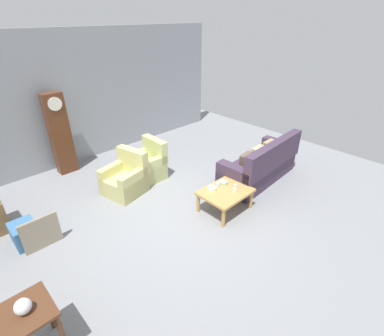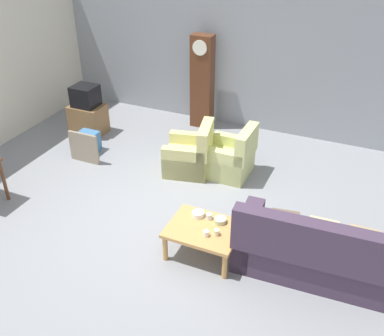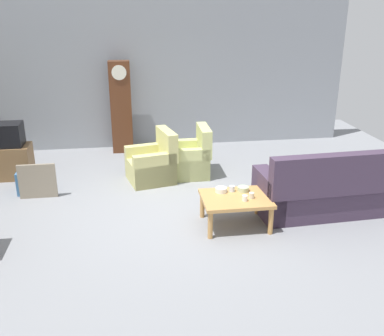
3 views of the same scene
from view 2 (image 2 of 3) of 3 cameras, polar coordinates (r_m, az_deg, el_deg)
ground_plane at (r=6.91m, az=-2.51°, el=-6.24°), size 10.40×10.40×0.00m
garage_door_wall at (r=9.22m, az=7.44°, el=14.62°), size 8.40×0.16×3.20m
couch_floral at (r=5.94m, az=15.83°, el=-10.56°), size 2.14×0.98×1.04m
armchair_olive_near at (r=7.87m, az=-0.24°, el=1.57°), size 0.94×0.92×0.92m
armchair_olive_far at (r=7.80m, az=4.99°, el=1.18°), size 0.80×0.77×0.92m
coffee_table_wood at (r=6.03m, az=1.53°, el=-8.13°), size 0.96×0.76×0.44m
grandfather_clock at (r=9.30m, az=1.32°, el=10.98°), size 0.44×0.30×1.94m
tv_stand_cabinet at (r=9.47m, az=-13.15°, el=6.11°), size 0.68×0.52×0.61m
tv_crt at (r=9.27m, az=-13.53°, el=8.99°), size 0.48×0.44×0.42m
framed_picture_leaning at (r=8.40m, az=-13.70°, el=2.55°), size 0.60×0.05×0.58m
storage_box_blue at (r=8.76m, az=-13.42°, el=3.11°), size 0.38×0.45×0.39m
cup_white_porcelain at (r=5.83m, az=1.83°, el=-8.38°), size 0.07×0.07×0.08m
cup_blue_rimmed at (r=6.11m, az=2.23°, el=-6.23°), size 0.08×0.08×0.08m
cup_cream_tall at (r=5.85m, az=3.18°, el=-8.24°), size 0.07×0.07×0.08m
bowl_white_stacked at (r=6.17m, az=0.80°, el=-5.92°), size 0.17×0.17×0.07m
bowl_shallow_green at (r=6.07m, az=3.64°, el=-6.72°), size 0.17×0.17×0.07m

